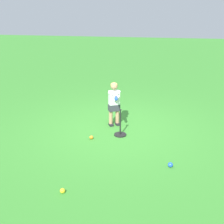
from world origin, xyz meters
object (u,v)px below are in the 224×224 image
child_batter (114,100)px  play_ball_far_left (170,165)px  play_ball_by_bucket (91,137)px  batting_tee (120,131)px  play_ball_behind_batter (63,191)px

child_batter → play_ball_far_left: child_batter is taller
play_ball_far_left → play_ball_by_bucket: bearing=-28.6°
play_ball_far_left → play_ball_by_bucket: (1.72, -0.94, -0.01)m
play_ball_by_bucket → batting_tee: (-0.60, -0.31, 0.06)m
play_ball_by_bucket → batting_tee: 0.68m
play_ball_behind_batter → batting_tee: batting_tee is taller
play_ball_behind_batter → batting_tee: (-0.59, -2.35, 0.06)m
play_ball_by_bucket → play_ball_far_left: bearing=151.4°
play_ball_far_left → play_ball_by_bucket: play_ball_far_left is taller
batting_tee → play_ball_behind_batter: bearing=75.9°
play_ball_far_left → play_ball_by_bucket: 1.95m
child_batter → play_ball_by_bucket: 1.12m
play_ball_far_left → play_ball_behind_batter: (1.70, 1.11, -0.01)m
child_batter → play_ball_by_bucket: bearing=66.5°
play_ball_far_left → play_ball_behind_batter: size_ratio=1.12×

